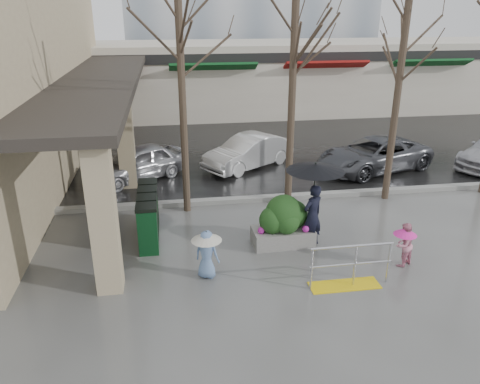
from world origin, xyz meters
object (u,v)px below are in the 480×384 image
object	(u,v)px
woman	(314,193)
tree_mideast	(404,44)
planter	(284,221)
car_a	(137,163)
child_blue	(207,250)
tree_midwest	(295,32)
news_boxes	(148,215)
tree_west	(180,38)
child_pink	(404,242)
car_b	(248,152)
handrail	(348,271)
car_c	(374,154)

from	to	relation	value
woman	tree_mideast	bearing A→B (deg)	-170.17
planter	car_a	xyz separation A→B (m)	(-4.03, 5.71, -0.04)
woman	child_blue	world-z (taller)	woman
tree_midwest	news_boxes	size ratio (longest dim) A/B	3.02
tree_west	child_blue	distance (m)	5.89
child_pink	car_b	size ratio (longest dim) A/B	0.29
child_blue	car_b	distance (m)	8.10
handrail	news_boxes	size ratio (longest dim) A/B	0.82
news_boxes	car_c	distance (m)	9.45
tree_west	car_a	bearing A→B (deg)	117.92
tree_west	woman	world-z (taller)	tree_west
tree_west	car_c	bearing A→B (deg)	20.72
child_pink	car_b	xyz separation A→B (m)	(-2.41, 7.96, 0.01)
tree_west	news_boxes	world-z (taller)	tree_west
car_a	news_boxes	bearing A→B (deg)	-26.21
child_blue	child_pink	bearing A→B (deg)	-155.23
news_boxes	car_a	xyz separation A→B (m)	(-0.53, 4.71, -0.02)
tree_midwest	car_c	xyz separation A→B (m)	(4.07, 2.75, -4.60)
handrail	tree_west	world-z (taller)	tree_west
handrail	tree_midwest	world-z (taller)	tree_midwest
tree_west	tree_midwest	bearing A→B (deg)	0.00
car_c	tree_midwest	bearing A→B (deg)	-74.21
tree_midwest	news_boxes	world-z (taller)	tree_midwest
child_pink	car_c	distance (m)	7.24
handrail	tree_west	xyz separation A→B (m)	(-3.36, 4.80, 4.71)
child_pink	news_boxes	size ratio (longest dim) A/B	0.48
tree_midwest	news_boxes	xyz separation A→B (m)	(-4.30, -1.62, -4.59)
tree_west	planter	world-z (taller)	tree_west
tree_midwest	planter	distance (m)	5.33
news_boxes	car_c	world-z (taller)	news_boxes
tree_midwest	handrail	bearing A→B (deg)	-88.09
tree_mideast	car_c	bearing A→B (deg)	74.31
child_pink	woman	bearing A→B (deg)	-64.26
handrail	news_boxes	bearing A→B (deg)	144.54
handrail	woman	bearing A→B (deg)	96.60
handrail	child_blue	distance (m)	3.23
tree_mideast	car_b	xyz separation A→B (m)	(-3.91, 3.84, -4.23)
woman	child_pink	distance (m)	2.47
child_pink	news_boxes	bearing A→B (deg)	-50.73
tree_west	car_c	xyz separation A→B (m)	(7.27, 2.75, -4.45)
tree_west	planter	distance (m)	5.67
child_blue	car_a	bearing A→B (deg)	-47.65
handrail	car_b	distance (m)	8.68
child_blue	car_c	bearing A→B (deg)	-109.20
tree_midwest	child_pink	world-z (taller)	tree_midwest
tree_midwest	car_b	size ratio (longest dim) A/B	1.83
child_blue	planter	world-z (taller)	planter
news_boxes	car_c	bearing A→B (deg)	27.29
child_blue	car_b	world-z (taller)	car_b
car_c	child_blue	bearing A→B (deg)	-64.58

